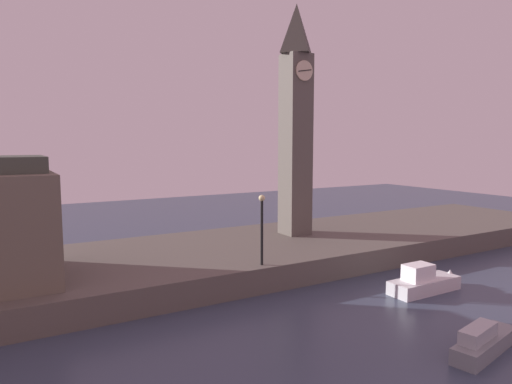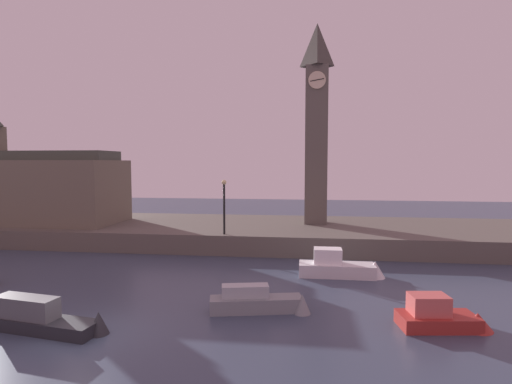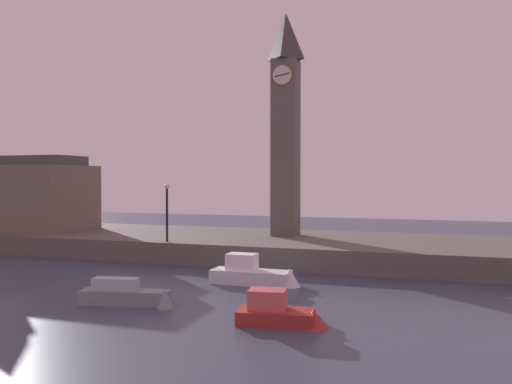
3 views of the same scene
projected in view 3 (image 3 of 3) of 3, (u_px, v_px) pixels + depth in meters
The scene contains 7 objects.
far_embankment at pixel (169, 242), 41.98m from camera, with size 70.00×12.00×1.50m, color #5B544C.
clock_tower at pixel (286, 121), 39.79m from camera, with size 2.08×2.14×17.04m.
parliament_hall at pixel (13, 193), 45.05m from camera, with size 12.61×6.67×9.97m.
streetlamp at pixel (167, 206), 36.05m from camera, with size 0.36×0.36×4.02m.
boat_dinghy_red at pixel (284, 313), 20.94m from camera, with size 3.92×1.86×1.45m.
boat_ferry_white at pixel (258, 275), 28.89m from camera, with size 5.15×1.54×1.81m.
boat_cruiser_grey at pixel (131, 295), 24.22m from camera, with size 4.79×1.86×1.37m.
Camera 3 is at (19.95, -17.46, 5.90)m, focal length 36.50 mm.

